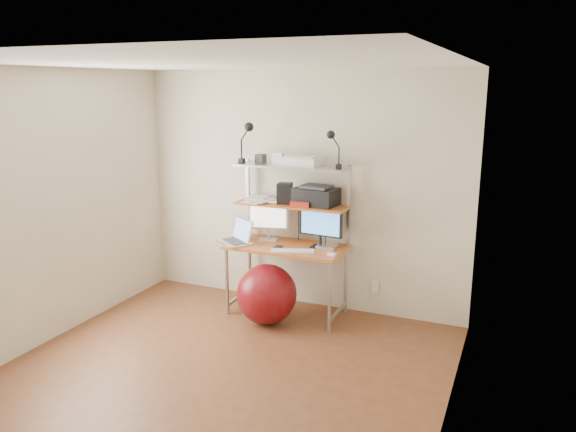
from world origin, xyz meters
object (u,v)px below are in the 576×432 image
exercise_ball (267,294)px  laptop (238,237)px  monitor_silver (269,217)px  printer (316,196)px  monitor_black (321,225)px

exercise_ball → laptop: bearing=154.1°
monitor_silver → laptop: size_ratio=1.01×
printer → exercise_ball: printer is taller
laptop → printer: bearing=53.7°
monitor_black → laptop: (-0.84, -0.17, -0.18)m
monitor_black → printer: 0.30m
exercise_ball → monitor_silver: bearing=111.9°
printer → exercise_ball: size_ratio=0.76×
laptop → exercise_ball: (0.42, -0.20, -0.49)m
monitor_black → printer: printer is taller
monitor_silver → exercise_ball: (0.17, -0.42, -0.69)m
printer → exercise_ball: (-0.34, -0.47, -0.94)m
printer → exercise_ball: bearing=-119.1°
monitor_black → laptop: monitor_black is taller
exercise_ball → printer: bearing=54.0°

